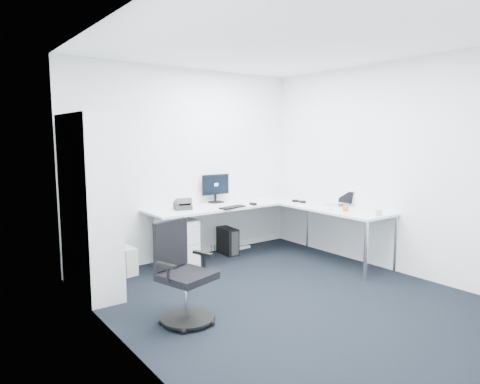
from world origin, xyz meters
TOP-DOWN VIEW (x-y plane):
  - ground at (0.00, 0.00)m, footprint 4.20×4.20m
  - ceiling at (0.00, 0.00)m, footprint 4.20×4.20m
  - wall_back at (0.00, 2.10)m, footprint 3.60×0.02m
  - wall_left at (-1.80, 0.00)m, footprint 0.02×4.20m
  - wall_right at (1.80, 0.00)m, footprint 0.02×4.20m
  - l_desk at (0.55, 1.40)m, footprint 2.63×1.48m
  - drawer_pedestal at (-0.38, 1.76)m, footprint 0.42×0.53m
  - bookshelf at (-1.62, 1.45)m, footprint 0.39×1.00m
  - task_chair at (-1.15, 0.14)m, footprint 0.66×0.66m
  - black_pc_tower at (0.52, 1.86)m, footprint 0.22×0.42m
  - beige_pc_tower at (-1.07, 1.88)m, footprint 0.20×0.38m
  - power_strip at (0.84, 1.93)m, footprint 0.32×0.07m
  - monitor at (0.41, 1.99)m, footprint 0.46×0.15m
  - black_keyboard at (0.33, 1.47)m, footprint 0.41×0.21m
  - mouse at (0.71, 1.49)m, footprint 0.08×0.12m
  - desk_phone at (-0.27, 1.78)m, footprint 0.26×0.26m
  - laptop at (1.61, 0.72)m, footprint 0.35×0.34m
  - white_keyboard at (1.27, 0.74)m, footprint 0.14×0.45m
  - headphones at (1.42, 1.27)m, footprint 0.17×0.23m
  - orange_fruit at (1.38, 0.36)m, footprint 0.09×0.09m
  - tissue_box at (1.45, -0.01)m, footprint 0.14×0.22m

SIDE VIEW (x-z plane):
  - ground at x=0.00m, z-range 0.00..0.00m
  - power_strip at x=0.84m, z-range 0.00..0.04m
  - beige_pc_tower at x=-1.07m, z-range 0.00..0.35m
  - black_pc_tower at x=0.52m, z-range 0.00..0.39m
  - drawer_pedestal at x=-0.38m, z-range 0.00..0.65m
  - l_desk at x=0.55m, z-range 0.00..0.77m
  - task_chair at x=-1.15m, z-range 0.00..0.96m
  - white_keyboard at x=1.27m, z-range 0.77..0.78m
  - black_keyboard at x=0.33m, z-range 0.77..0.79m
  - mouse at x=0.71m, z-range 0.77..0.80m
  - headphones at x=1.42m, z-range 0.77..0.83m
  - tissue_box at x=1.45m, z-range 0.77..0.84m
  - orange_fruit at x=1.38m, z-range 0.77..0.86m
  - desk_phone at x=-0.27m, z-range 0.77..0.92m
  - laptop at x=1.61m, z-range 0.77..0.99m
  - monitor at x=0.41m, z-range 0.77..1.20m
  - bookshelf at x=-1.62m, z-range 0.00..1.99m
  - wall_back at x=0.00m, z-range 0.00..2.70m
  - wall_left at x=-1.80m, z-range 0.00..2.70m
  - wall_right at x=1.80m, z-range 0.00..2.70m
  - ceiling at x=0.00m, z-range 2.70..2.70m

